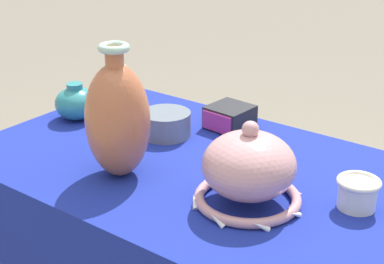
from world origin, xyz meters
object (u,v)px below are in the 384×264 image
(jar_round_teal, at_px, (76,103))
(jar_round_porcelain, at_px, (117,84))
(pot_squat_slate, at_px, (166,124))
(vase_dome_bell, at_px, (249,171))
(cup_wide_ivory, at_px, (358,192))
(mosaic_tile_box, at_px, (229,117))
(vase_tall_bulbous, at_px, (118,119))

(jar_round_teal, distance_m, jar_round_porcelain, 0.15)
(jar_round_teal, height_order, pot_squat_slate, jar_round_teal)
(pot_squat_slate, bearing_deg, jar_round_porcelain, 162.88)
(pot_squat_slate, relative_size, jar_round_porcelain, 0.83)
(vase_dome_bell, distance_m, jar_round_porcelain, 0.68)
(vase_dome_bell, height_order, cup_wide_ivory, vase_dome_bell)
(jar_round_teal, distance_m, pot_squat_slate, 0.29)
(vase_dome_bell, bearing_deg, jar_round_porcelain, 157.66)
(jar_round_teal, bearing_deg, jar_round_porcelain, 77.91)
(vase_dome_bell, relative_size, jar_round_porcelain, 1.49)
(mosaic_tile_box, distance_m, pot_squat_slate, 0.18)
(vase_tall_bulbous, relative_size, mosaic_tile_box, 2.51)
(pot_squat_slate, bearing_deg, jar_round_teal, -167.83)
(vase_dome_bell, relative_size, cup_wide_ivory, 2.60)
(vase_dome_bell, xyz_separation_m, jar_round_teal, (-0.66, 0.12, -0.03))
(jar_round_teal, relative_size, cup_wide_ivory, 1.29)
(vase_tall_bulbous, distance_m, mosaic_tile_box, 0.41)
(vase_dome_bell, bearing_deg, pot_squat_slate, 154.29)
(mosaic_tile_box, relative_size, jar_round_porcelain, 0.77)
(vase_tall_bulbous, height_order, pot_squat_slate, vase_tall_bulbous)
(jar_round_porcelain, bearing_deg, jar_round_teal, -102.09)
(vase_dome_bell, relative_size, mosaic_tile_box, 1.94)
(jar_round_teal, relative_size, jar_round_porcelain, 0.74)
(vase_dome_bell, distance_m, mosaic_tile_box, 0.42)
(jar_round_teal, height_order, cup_wide_ivory, jar_round_teal)
(pot_squat_slate, xyz_separation_m, cup_wide_ivory, (0.57, -0.06, 0.00))
(vase_tall_bulbous, height_order, mosaic_tile_box, vase_tall_bulbous)
(vase_tall_bulbous, height_order, jar_round_porcelain, vase_tall_bulbous)
(vase_dome_bell, bearing_deg, jar_round_teal, 169.87)
(jar_round_porcelain, bearing_deg, mosaic_tile_box, 10.97)
(pot_squat_slate, relative_size, cup_wide_ivory, 1.44)
(mosaic_tile_box, relative_size, jar_round_teal, 1.04)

